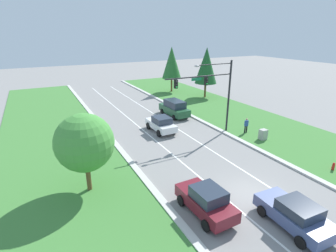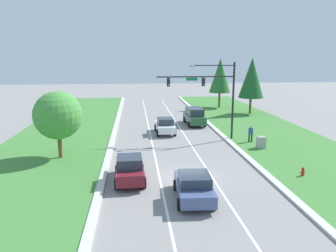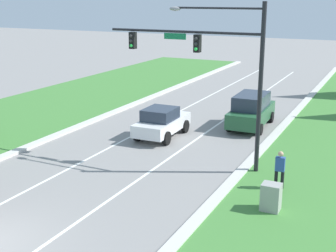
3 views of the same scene
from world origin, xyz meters
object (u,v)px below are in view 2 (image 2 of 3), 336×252
Objects in this scene: slate_blue_sedan at (194,186)px; oak_near_left_tree at (58,115)px; conifer_near_right_tree at (220,75)px; fire_hydrant at (303,172)px; forest_suv at (194,116)px; conifer_far_right_tree at (252,78)px; white_sedan at (165,126)px; utility_cabinet at (261,143)px; burgundy_sedan at (130,169)px; traffic_signal_mast at (211,89)px; pedestrian at (251,133)px.

oak_near_left_tree reaches higher than slate_blue_sedan.
fire_hydrant is at bearing -94.03° from conifer_near_right_tree.
forest_suv is 18.18m from oak_near_left_tree.
fire_hydrant is (4.22, -18.21, -0.70)m from forest_suv.
oak_near_left_tree is 0.68× the size of conifer_far_right_tree.
white_sedan is 0.98× the size of slate_blue_sedan.
conifer_far_right_tree reaches higher than utility_cabinet.
white_sedan is at bearing 73.28° from burgundy_sedan.
forest_suv is (-0.23, 7.45, -4.03)m from traffic_signal_mast.
utility_cabinet is 7.05m from fire_hydrant.
fire_hydrant is at bearing -78.83° from forest_suv.
slate_blue_sedan is 12.64m from utility_cabinet.
white_sedan is 0.54× the size of conifer_near_right_tree.
white_sedan is at bearing 92.89° from slate_blue_sedan.
conifer_far_right_tree is at bearing 66.94° from slate_blue_sedan.
traffic_signal_mast reaches higher than utility_cabinet.
traffic_signal_mast is at bearing -107.00° from conifer_near_right_tree.
pedestrian is 17.58m from oak_near_left_tree.
traffic_signal_mast is 6.97m from utility_cabinet.
burgundy_sedan is 14.46m from pedestrian.
utility_cabinet is 0.66× the size of pedestrian.
slate_blue_sedan is 14.32m from pedestrian.
slate_blue_sedan reaches higher than utility_cabinet.
pedestrian is 22.28m from conifer_near_right_tree.
forest_suv is (7.60, 17.83, 0.17)m from burgundy_sedan.
forest_suv reaches higher than white_sedan.
conifer_near_right_tree is (14.01, 30.59, 4.30)m from burgundy_sedan.
white_sedan is 9.09m from pedestrian.
oak_near_left_tree is at bearing 7.36° from pedestrian.
pedestrian is 0.21× the size of conifer_near_right_tree.
pedestrian is (7.80, -4.65, 0.07)m from white_sedan.
burgundy_sedan reaches higher than white_sedan.
white_sedan is 0.54× the size of conifer_far_right_tree.
burgundy_sedan is 29.92m from conifer_far_right_tree.
white_sedan is at bearing 143.33° from traffic_signal_mast.
conifer_far_right_tree is (5.07, 24.68, 4.84)m from fire_hydrant.
pedestrian is at bearing -96.80° from conifer_near_right_tree.
conifer_far_right_tree is at bearing -112.84° from pedestrian.
white_sedan is 6.14× the size of fire_hydrant.
forest_suv is at bearing 103.06° from fire_hydrant.
conifer_far_right_tree is at bearing 37.73° from white_sedan.
burgundy_sedan is at bearing -127.03° from traffic_signal_mast.
slate_blue_sedan reaches higher than fire_hydrant.
burgundy_sedan reaches higher than slate_blue_sedan.
pedestrian is (3.82, -8.96, -0.11)m from forest_suv.
slate_blue_sedan is 0.80× the size of oak_near_left_tree.
burgundy_sedan is 0.84× the size of forest_suv.
traffic_signal_mast is 16.62m from conifer_far_right_tree.
traffic_signal_mast is at bearing -38.02° from white_sedan.
pedestrian is at bearing 92.53° from fire_hydrant.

